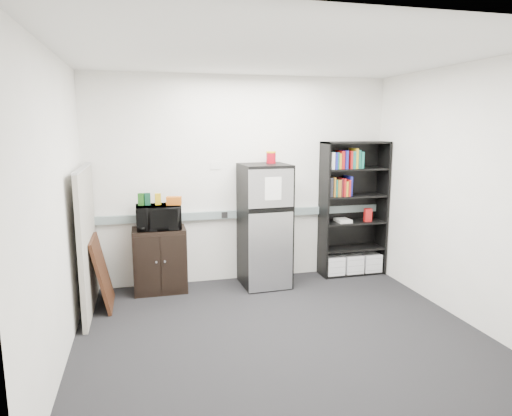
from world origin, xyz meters
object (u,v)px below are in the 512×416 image
Objects in this scene: cubicle_partition at (87,240)px; refrigerator at (265,226)px; bookshelf at (353,210)px; cabinet at (160,260)px; microwave at (158,217)px.

cubicle_partition reaches higher than refrigerator.
bookshelf reaches higher than cabinet.
bookshelf is 2.64m from microwave.
bookshelf is at bearing 0.66° from microwave.
cubicle_partition reaches higher than cabinet.
refrigerator reaches higher than cabinet.
bookshelf is 3.48× the size of microwave.
refrigerator is at bearing -173.68° from bookshelf.
cubicle_partition is 3.05× the size of microwave.
refrigerator is at bearing 9.11° from cubicle_partition.
bookshelf is 1.17× the size of refrigerator.
microwave is 1.35m from refrigerator.
microwave is (0.00, -0.02, 0.55)m from cabinet.
microwave is at bearing 27.15° from cubicle_partition.
cubicle_partition is 2.00× the size of cabinet.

